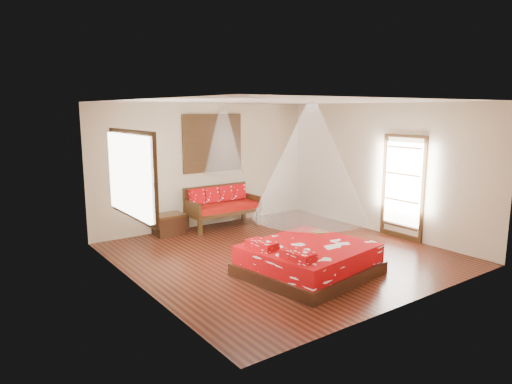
{
  "coord_description": "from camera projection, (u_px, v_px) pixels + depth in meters",
  "views": [
    {
      "loc": [
        -5.15,
        -6.36,
        2.66
      ],
      "look_at": [
        -0.3,
        0.4,
        1.15
      ],
      "focal_mm": 32.0,
      "sensor_mm": 36.0,
      "label": 1
    }
  ],
  "objects": [
    {
      "name": "storage_chest",
      "position": [
        169.0,
        224.0,
        9.78
      ],
      "size": [
        0.66,
        0.49,
        0.45
      ],
      "rotation": [
        0.0,
        0.0,
        0.01
      ],
      "color": "black",
      "rests_on": "floor"
    },
    {
      "name": "glazed_door",
      "position": [
        403.0,
        188.0,
        9.4
      ],
      "size": [
        0.08,
        1.02,
        2.16
      ],
      "color": "black",
      "rests_on": "floor"
    },
    {
      "name": "window_left",
      "position": [
        133.0,
        175.0,
        6.82
      ],
      "size": [
        0.1,
        1.74,
        1.34
      ],
      "color": "black",
      "rests_on": "wall_left"
    },
    {
      "name": "shutter_panel",
      "position": [
        213.0,
        143.0,
        10.43
      ],
      "size": [
        1.52,
        0.06,
        1.32
      ],
      "color": "black",
      "rests_on": "wall_back"
    },
    {
      "name": "mosquito_net_daybed",
      "position": [
        223.0,
        140.0,
        10.04
      ],
      "size": [
        0.87,
        0.87,
        1.5
      ],
      "primitive_type": "cone",
      "color": "white",
      "rests_on": "ceiling"
    },
    {
      "name": "wine_tray",
      "position": [
        320.0,
        229.0,
        8.1
      ],
      "size": [
        0.27,
        0.27,
        0.22
      ],
      "rotation": [
        0.0,
        0.0,
        -0.28
      ],
      "color": "brown",
      "rests_on": "bed"
    },
    {
      "name": "bed",
      "position": [
        308.0,
        260.0,
        7.42
      ],
      "size": [
        2.2,
        2.05,
        0.63
      ],
      "rotation": [
        0.0,
        0.0,
        0.15
      ],
      "color": "black",
      "rests_on": "floor"
    },
    {
      "name": "mosquito_net_main",
      "position": [
        311.0,
        162.0,
        7.14
      ],
      "size": [
        1.83,
        1.83,
        1.8
      ],
      "primitive_type": "cone",
      "color": "white",
      "rests_on": "ceiling"
    },
    {
      "name": "room",
      "position": [
        282.0,
        180.0,
        8.26
      ],
      "size": [
        5.54,
        5.54,
        2.84
      ],
      "color": "black",
      "rests_on": "ground"
    },
    {
      "name": "daybed",
      "position": [
        221.0,
        205.0,
        10.4
      ],
      "size": [
        1.65,
        0.73,
        0.94
      ],
      "color": "black",
      "rests_on": "floor"
    }
  ]
}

